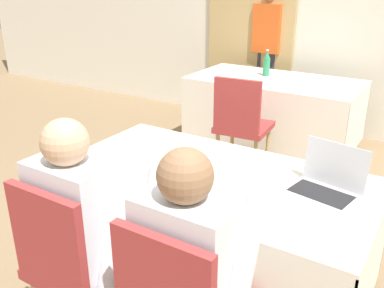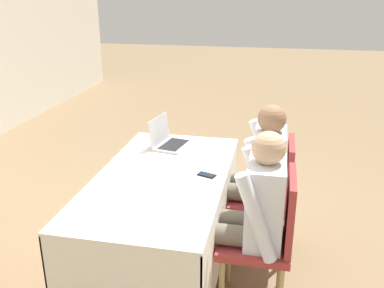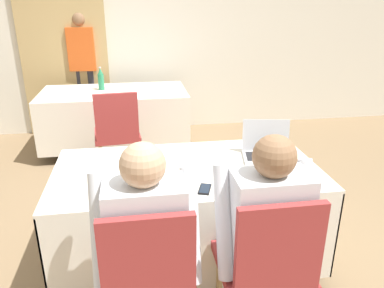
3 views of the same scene
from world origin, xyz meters
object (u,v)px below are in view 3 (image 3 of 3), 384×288
at_px(chair_near_left, 149,277).
at_px(water_bottle, 101,79).
at_px(cell_phone, 205,189).
at_px(chair_near_right, 267,265).
at_px(person_red_shirt, 84,65).
at_px(laptop, 267,151).
at_px(chair_far_spare, 117,131).
at_px(person_checkered_shirt, 146,236).
at_px(person_white_shirt, 262,225).

bearing_deg(chair_near_left, water_bottle, -82.64).
xyz_separation_m(cell_phone, chair_near_right, (0.23, -0.44, -0.20)).
bearing_deg(chair_near_right, person_red_shirt, -71.69).
height_order(laptop, chair_far_spare, laptop).
height_order(water_bottle, chair_far_spare, water_bottle).
distance_m(water_bottle, person_checkered_shirt, 3.04).
bearing_deg(person_checkered_shirt, chair_near_left, 90.00).
relative_size(chair_near_left, person_red_shirt, 0.58).
distance_m(chair_near_right, chair_far_spare, 2.28).
bearing_deg(chair_near_right, chair_far_spare, -69.81).
distance_m(chair_near_left, person_red_shirt, 3.83).
bearing_deg(chair_far_spare, chair_near_left, 90.51).
xyz_separation_m(chair_near_left, chair_far_spare, (-0.21, 2.14, 0.00)).
bearing_deg(cell_phone, person_checkered_shirt, -116.84).
xyz_separation_m(cell_phone, chair_far_spare, (-0.56, 1.70, -0.20)).
bearing_deg(chair_near_right, person_white_shirt, -90.00).
distance_m(chair_near_left, chair_near_right, 0.58).
distance_m(chair_far_spare, person_red_shirt, 1.73).
height_order(cell_phone, chair_far_spare, chair_far_spare).
xyz_separation_m(water_bottle, chair_near_right, (0.98, -3.11, -0.32)).
xyz_separation_m(laptop, chair_near_right, (-0.28, -0.84, -0.25)).
height_order(chair_near_left, person_white_shirt, person_white_shirt).
distance_m(cell_phone, person_red_shirt, 3.47).
height_order(laptop, water_bottle, water_bottle).
distance_m(chair_far_spare, person_checkered_shirt, 2.05).
distance_m(laptop, person_white_shirt, 0.79).
bearing_deg(cell_phone, laptop, 57.45).
distance_m(laptop, chair_far_spare, 1.69).
height_order(person_white_shirt, person_red_shirt, person_red_shirt).
xyz_separation_m(chair_near_left, person_red_shirt, (-0.66, 3.76, 0.39)).
relative_size(chair_near_right, chair_far_spare, 1.00).
bearing_deg(person_checkered_shirt, chair_far_spare, -84.21).
bearing_deg(chair_near_left, cell_phone, -128.37).
height_order(person_checkered_shirt, person_white_shirt, same).
bearing_deg(person_white_shirt, cell_phone, -55.64).
bearing_deg(laptop, water_bottle, 129.90).
bearing_deg(chair_near_right, water_bottle, -72.48).
bearing_deg(person_red_shirt, person_white_shirt, -67.45).
relative_size(water_bottle, chair_near_right, 0.29).
height_order(cell_phone, chair_near_left, chair_near_left).
distance_m(cell_phone, person_white_shirt, 0.41).
bearing_deg(person_white_shirt, chair_near_right, 90.00).
height_order(laptop, chair_near_right, laptop).
distance_m(cell_phone, chair_near_left, 0.60).
bearing_deg(chair_near_left, person_checkered_shirt, -90.00).
xyz_separation_m(person_checkered_shirt, person_white_shirt, (0.58, 0.00, 0.00)).
xyz_separation_m(cell_phone, person_checkered_shirt, (-0.35, -0.34, -0.05)).
bearing_deg(laptop, chair_near_left, -124.72).
bearing_deg(chair_near_left, laptop, -135.54).
distance_m(person_checkered_shirt, person_white_shirt, 0.58).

